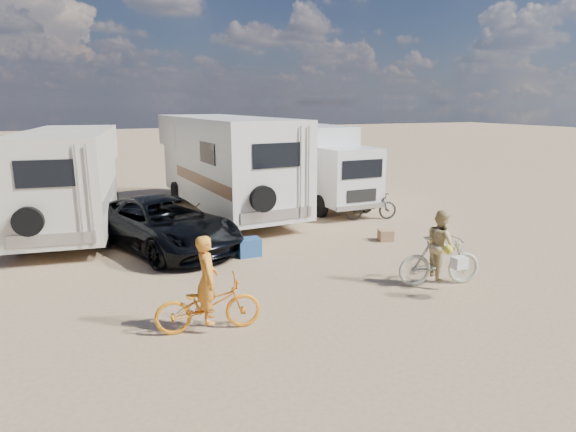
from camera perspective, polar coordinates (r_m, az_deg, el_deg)
name	(u,v)px	position (r m, az deg, el deg)	size (l,w,h in m)	color
ground	(323,276)	(11.47, 4.19, -7.08)	(140.00, 140.00, 0.00)	tan
rv_main	(226,166)	(17.84, -7.34, 5.91)	(2.72, 8.42, 3.47)	white
rv_left	(71,182)	(16.47, -24.20, 3.68)	(2.39, 7.17, 3.15)	white
box_truck	(320,166)	(18.97, 3.84, 5.85)	(2.09, 5.92, 3.10)	silver
dark_suv	(163,224)	(13.80, -14.49, -0.88)	(2.36, 5.13, 1.43)	black
bike_man	(208,305)	(8.81, -9.38, -10.27)	(0.65, 1.86, 0.98)	orange
bike_woman	(440,261)	(11.26, 17.44, -5.04)	(0.53, 1.88, 1.13)	beige
rider_man	(208,289)	(8.70, -9.46, -8.46)	(0.58, 0.38, 1.58)	orange
rider_woman	(440,252)	(11.20, 17.51, -4.07)	(0.74, 0.58, 1.53)	tan
bike_parked	(371,206)	(17.00, 9.74, 1.17)	(0.64, 1.83, 0.96)	#262826
cooler	(249,247)	(12.88, -4.66, -3.68)	(0.60, 0.44, 0.48)	#224F8A
crate	(386,235)	(14.54, 11.43, -2.25)	(0.40, 0.40, 0.32)	#99724D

